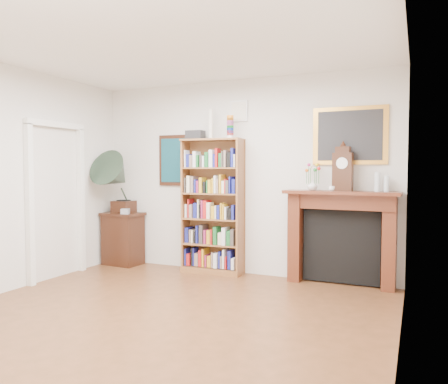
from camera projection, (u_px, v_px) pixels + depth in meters
name	position (u px, v px, depth m)	size (l,w,h in m)	color
room	(139.00, 182.00, 4.05)	(4.51, 5.01, 2.81)	#523118
door_casing	(57.00, 187.00, 6.04)	(0.08, 1.02, 2.17)	white
teal_poster	(176.00, 160.00, 6.72)	(0.58, 0.04, 0.78)	black
small_picture	(239.00, 111.00, 6.26)	(0.26, 0.04, 0.30)	white
gilt_painting	(350.00, 136.00, 5.65)	(0.95, 0.04, 0.75)	#C38732
bookshelf	(212.00, 198.00, 6.32)	(0.92, 0.38, 2.25)	brown
side_cabinet	(123.00, 238.00, 6.93)	(0.61, 0.44, 0.83)	black
fireplace	(341.00, 229.00, 5.67)	(1.48, 0.41, 1.24)	#491D11
gramophone	(117.00, 178.00, 6.80)	(0.60, 0.75, 0.98)	black
cd_stack	(125.00, 211.00, 6.71)	(0.12, 0.12, 0.08)	#A8A8B4
mantel_clock	(343.00, 170.00, 5.57)	(0.25, 0.16, 0.57)	black
flower_vase	(313.00, 185.00, 5.76)	(0.13, 0.13, 0.13)	silver
teacup	(332.00, 188.00, 5.59)	(0.08, 0.08, 0.06)	white
bottle_left	(377.00, 182.00, 5.43)	(0.07, 0.07, 0.24)	silver
bottle_right	(386.00, 184.00, 5.41)	(0.06, 0.06, 0.20)	silver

